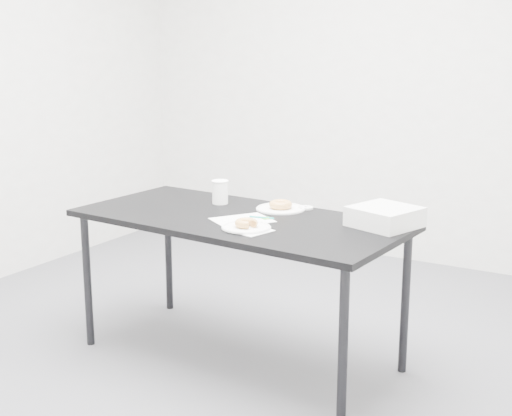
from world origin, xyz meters
The scene contains 14 objects.
floor centered at (0.00, 0.00, 0.00)m, with size 4.00×4.00×0.00m, color #505055.
wall_back centered at (0.00, 2.00, 1.35)m, with size 4.00×0.02×2.70m, color silver.
table centered at (0.09, -0.09, 0.69)m, with size 1.69×0.88×0.75m.
scorecard centered at (0.14, -0.14, 0.75)m, with size 0.21×0.27×0.00m, color white.
logo_patch centered at (0.23, -0.06, 0.75)m, with size 0.04×0.04×0.00m, color green.
pen centered at (0.21, -0.06, 0.75)m, with size 0.01×0.01×0.13m, color #0C8780.
napkin centered at (0.28, -0.29, 0.75)m, with size 0.16×0.16×0.00m, color white.
plate_near centered at (0.24, -0.27, 0.75)m, with size 0.23×0.23×0.01m, color white.
donut_near centered at (0.24, -0.27, 0.78)m, with size 0.11×0.11×0.04m, color #C4893E.
plate_far centered at (0.19, 0.15, 0.75)m, with size 0.25×0.25×0.01m, color white.
donut_far centered at (0.19, 0.15, 0.77)m, with size 0.12×0.12×0.04m, color #C4893E.
coffee_cup centered at (-0.15, 0.11, 0.81)m, with size 0.08×0.08×0.13m, color white.
cup_lid centered at (0.30, 0.23, 0.75)m, with size 0.08×0.08×0.01m, color silver.
bakery_box centered at (0.78, 0.10, 0.79)m, with size 0.28×0.28×0.09m, color silver.
Camera 1 is at (1.89, -2.99, 1.59)m, focal length 50.00 mm.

